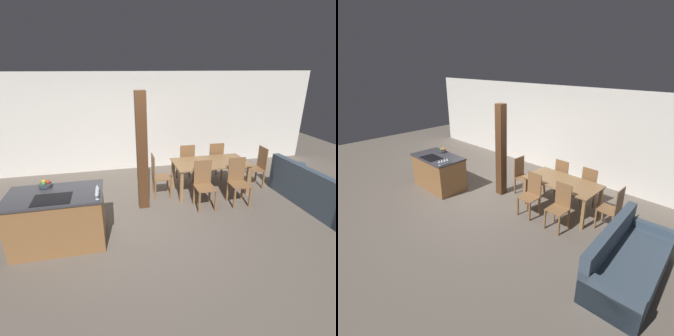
{
  "view_description": "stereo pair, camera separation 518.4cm",
  "coord_description": "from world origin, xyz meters",
  "views": [
    {
      "loc": [
        -0.45,
        -4.48,
        2.81
      ],
      "look_at": [
        0.6,
        0.2,
        0.95
      ],
      "focal_mm": 28.0,
      "sensor_mm": 36.0,
      "label": 1
    },
    {
      "loc": [
        4.69,
        -4.02,
        3.34
      ],
      "look_at": [
        0.6,
        0.2,
        0.95
      ],
      "focal_mm": 28.0,
      "sensor_mm": 36.0,
      "label": 2
    }
  ],
  "objects": [
    {
      "name": "ground_plane",
      "position": [
        0.0,
        0.0,
        0.0
      ],
      "size": [
        16.0,
        16.0,
        0.0
      ],
      "primitive_type": "plane",
      "color": "#665B51"
    },
    {
      "name": "wall_back",
      "position": [
        0.0,
        2.85,
        1.35
      ],
      "size": [
        11.2,
        0.08,
        2.7
      ],
      "color": "silver",
      "rests_on": "ground_plane"
    },
    {
      "name": "kitchen_island",
      "position": [
        -1.4,
        -0.45,
        0.47
      ],
      "size": [
        1.49,
        0.87,
        0.94
      ],
      "color": "olive",
      "rests_on": "ground_plane"
    },
    {
      "name": "fruit_bowl",
      "position": [
        -1.58,
        -0.16,
        0.98
      ],
      "size": [
        0.21,
        0.21,
        0.11
      ],
      "color": "#383D47",
      "rests_on": "kitchen_island"
    },
    {
      "name": "wine_glass_near",
      "position": [
        -0.72,
        -0.82,
        1.04
      ],
      "size": [
        0.06,
        0.06,
        0.14
      ],
      "color": "silver",
      "rests_on": "kitchen_island"
    },
    {
      "name": "wine_glass_middle",
      "position": [
        -0.72,
        -0.74,
        1.04
      ],
      "size": [
        0.06,
        0.06,
        0.14
      ],
      "color": "silver",
      "rests_on": "kitchen_island"
    },
    {
      "name": "wine_glass_far",
      "position": [
        -0.72,
        -0.66,
        1.04
      ],
      "size": [
        0.06,
        0.06,
        0.14
      ],
      "color": "silver",
      "rests_on": "kitchen_island"
    },
    {
      "name": "wine_glass_end",
      "position": [
        -0.72,
        -0.58,
        1.04
      ],
      "size": [
        0.06,
        0.06,
        0.14
      ],
      "color": "silver",
      "rests_on": "kitchen_island"
    },
    {
      "name": "dining_table",
      "position": [
        1.77,
        0.9,
        0.64
      ],
      "size": [
        1.72,
        0.91,
        0.75
      ],
      "color": "olive",
      "rests_on": "ground_plane"
    },
    {
      "name": "dining_chair_near_left",
      "position": [
        1.38,
        0.23,
        0.52
      ],
      "size": [
        0.4,
        0.4,
        1.0
      ],
      "color": "brown",
      "rests_on": "ground_plane"
    },
    {
      "name": "dining_chair_near_right",
      "position": [
        2.15,
        0.23,
        0.52
      ],
      "size": [
        0.4,
        0.4,
        1.0
      ],
      "color": "brown",
      "rests_on": "ground_plane"
    },
    {
      "name": "dining_chair_far_left",
      "position": [
        1.38,
        1.57,
        0.52
      ],
      "size": [
        0.4,
        0.4,
        1.0
      ],
      "rotation": [
        0.0,
        0.0,
        3.14
      ],
      "color": "brown",
      "rests_on": "ground_plane"
    },
    {
      "name": "dining_chair_far_right",
      "position": [
        2.15,
        1.57,
        0.52
      ],
      "size": [
        0.4,
        0.4,
        1.0
      ],
      "rotation": [
        0.0,
        0.0,
        3.14
      ],
      "color": "brown",
      "rests_on": "ground_plane"
    },
    {
      "name": "dining_chair_head_end",
      "position": [
        0.53,
        0.9,
        0.52
      ],
      "size": [
        0.4,
        0.4,
        1.0
      ],
      "rotation": [
        0.0,
        0.0,
        1.57
      ],
      "color": "brown",
      "rests_on": "ground_plane"
    },
    {
      "name": "dining_chair_foot_end",
      "position": [
        3.01,
        0.9,
        0.52
      ],
      "size": [
        0.4,
        0.4,
        1.0
      ],
      "rotation": [
        0.0,
        0.0,
        -1.57
      ],
      "color": "brown",
      "rests_on": "ground_plane"
    },
    {
      "name": "couch",
      "position": [
        3.76,
        -0.2,
        0.28
      ],
      "size": [
        0.99,
        2.09,
        0.86
      ],
      "rotation": [
        0.0,
        0.0,
        1.62
      ],
      "color": "#3D4C5B",
      "rests_on": "ground_plane"
    },
    {
      "name": "timber_post",
      "position": [
        0.13,
        0.5,
        1.2
      ],
      "size": [
        0.21,
        0.21,
        2.41
      ],
      "color": "#4C2D19",
      "rests_on": "ground_plane"
    }
  ]
}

